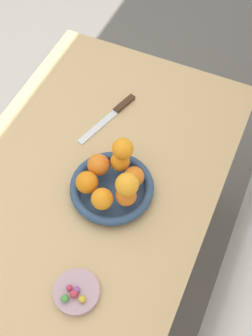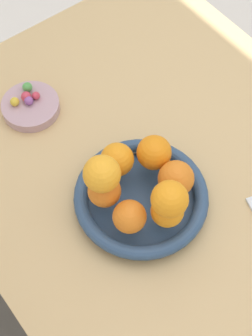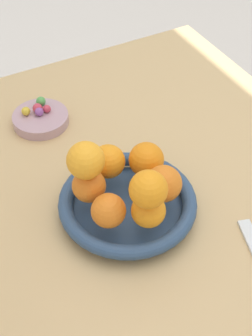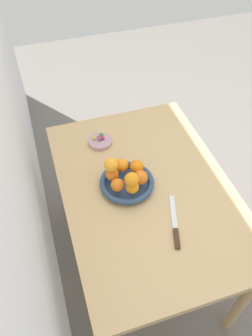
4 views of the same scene
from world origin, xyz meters
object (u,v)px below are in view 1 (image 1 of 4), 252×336
(orange_1, at_px, (87,182))
(candy_ball_2, at_px, (69,288))
(candy_dish, at_px, (77,292))
(candy_ball_1, at_px, (76,290))
(dining_table, at_px, (94,187))
(orange_0, at_px, (98,165))
(orange_5, at_px, (120,162))
(orange_7, at_px, (127,185))
(knife, at_px, (112,115))
(orange_2, at_px, (102,199))
(orange_4, at_px, (134,177))
(candy_ball_3, at_px, (82,299))
(fruit_bowl, at_px, (112,188))
(candy_ball_0, at_px, (65,298))
(candy_ball_4, at_px, (74,294))
(orange_3, at_px, (126,196))
(orange_6, at_px, (123,149))

(orange_1, distance_m, candy_ball_2, 0.29)
(candy_dish, distance_m, candy_ball_1, 0.02)
(dining_table, relative_size, candy_dish, 9.22)
(orange_0, xyz_separation_m, orange_1, (0.07, -0.00, -0.00))
(orange_5, bearing_deg, dining_table, -69.46)
(orange_5, distance_m, orange_7, 0.13)
(orange_0, bearing_deg, knife, -163.63)
(candy_dish, xyz_separation_m, orange_2, (-0.24, -0.04, 0.06))
(dining_table, distance_m, orange_4, 0.21)
(candy_ball_3, bearing_deg, dining_table, -156.70)
(fruit_bowl, bearing_deg, candy_ball_3, 12.28)
(candy_dish, xyz_separation_m, candy_ball_0, (0.03, -0.02, 0.02))
(candy_dish, relative_size, orange_0, 1.84)
(dining_table, distance_m, orange_7, 0.27)
(candy_ball_4, bearing_deg, orange_1, -159.86)
(fruit_bowl, xyz_separation_m, candy_dish, (0.31, 0.05, -0.01))
(orange_3, height_order, orange_6, orange_6)
(orange_1, bearing_deg, orange_3, 93.66)
(fruit_bowl, xyz_separation_m, orange_5, (-0.07, -0.00, 0.05))
(orange_4, height_order, candy_ball_2, orange_4)
(orange_3, height_order, knife, orange_3)
(orange_4, distance_m, candy_ball_0, 0.38)
(orange_3, relative_size, candy_ball_4, 2.80)
(orange_6, bearing_deg, candy_ball_1, 6.55)
(orange_2, bearing_deg, orange_3, 123.65)
(orange_4, xyz_separation_m, candy_ball_2, (0.35, -0.03, -0.04))
(orange_7, bearing_deg, orange_0, -116.46)
(candy_dish, distance_m, orange_7, 0.30)
(orange_1, relative_size, candy_ball_4, 3.05)
(dining_table, relative_size, knife, 4.32)
(candy_ball_1, xyz_separation_m, candy_ball_2, (0.00, -0.02, -0.00))
(orange_2, bearing_deg, candy_ball_1, 10.12)
(fruit_bowl, distance_m, candy_ball_3, 0.33)
(candy_dish, relative_size, candy_ball_1, 6.39)
(candy_ball_0, relative_size, candy_ball_2, 1.22)
(orange_3, bearing_deg, candy_ball_1, -2.55)
(dining_table, xyz_separation_m, candy_ball_1, (0.34, 0.13, 0.12))
(fruit_bowl, bearing_deg, candy_ball_1, 8.56)
(orange_0, relative_size, candy_ball_2, 3.86)
(orange_4, height_order, candy_ball_0, orange_4)
(fruit_bowl, height_order, orange_5, orange_5)
(candy_ball_1, bearing_deg, orange_4, 178.65)
(fruit_bowl, bearing_deg, candy_ball_4, 8.05)
(orange_3, distance_m, candy_ball_0, 0.31)
(candy_ball_2, bearing_deg, candy_ball_1, 99.12)
(orange_4, distance_m, orange_5, 0.07)
(candy_ball_1, bearing_deg, orange_3, 177.45)
(orange_0, relative_size, candy_ball_0, 3.15)
(candy_dish, distance_m, orange_3, 0.29)
(candy_ball_3, distance_m, candy_ball_4, 0.03)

